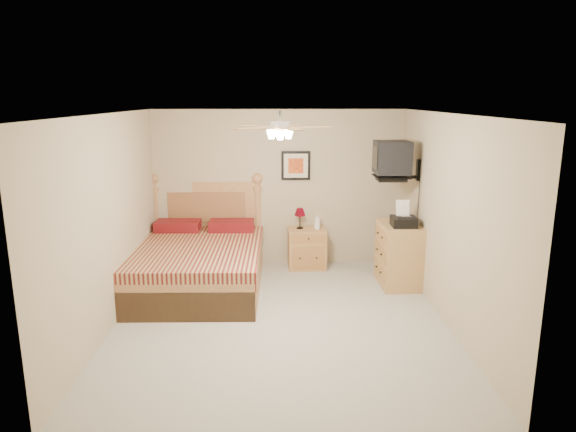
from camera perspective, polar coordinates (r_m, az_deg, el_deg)
name	(u,v)px	position (r m, az deg, el deg)	size (l,w,h in m)	color
floor	(281,320)	(6.46, -0.84, -11.47)	(4.50, 4.50, 0.00)	#A29E92
ceiling	(280,114)	(5.87, -0.92, 11.29)	(4.00, 4.50, 0.04)	white
wall_back	(279,188)	(8.25, -1.02, 3.08)	(4.00, 0.04, 2.50)	tan
wall_front	(283,293)	(3.90, -0.57, -8.52)	(4.00, 0.04, 2.50)	tan
wall_left	(109,223)	(6.35, -19.23, -0.70)	(0.04, 4.50, 2.50)	tan
wall_right	(448,221)	(6.38, 17.38, -0.50)	(0.04, 4.50, 2.50)	tan
bed	(196,237)	(7.34, -10.20, -2.35)	(1.78, 2.33, 1.51)	#9D6844
nightstand	(307,248)	(8.24, 2.11, -3.59)	(0.59, 0.44, 0.64)	#A56437
table_lamp	(300,218)	(8.14, 1.34, -0.26)	(0.18, 0.18, 0.33)	#5A0311
lotion_bottle	(317,222)	(8.11, 3.29, -0.62)	(0.09, 0.10, 0.25)	white
framed_picture	(296,166)	(8.18, 0.87, 5.62)	(0.46, 0.04, 0.46)	black
dresser	(399,255)	(7.62, 12.22, -4.22)	(0.54, 0.77, 0.91)	#B18548
fax_machine	(404,214)	(7.33, 12.78, 0.22)	(0.34, 0.36, 0.36)	black
magazine_lower	(396,220)	(7.70, 11.91, -0.41)	(0.18, 0.24, 0.02)	beige
magazine_upper	(398,218)	(7.71, 12.09, -0.23)	(0.18, 0.25, 0.02)	tan
wall_tv	(403,160)	(7.48, 12.61, 6.07)	(0.56, 0.46, 0.58)	black
ceiling_fan	(280,127)	(5.68, -0.90, 9.82)	(1.14, 1.14, 0.28)	silver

